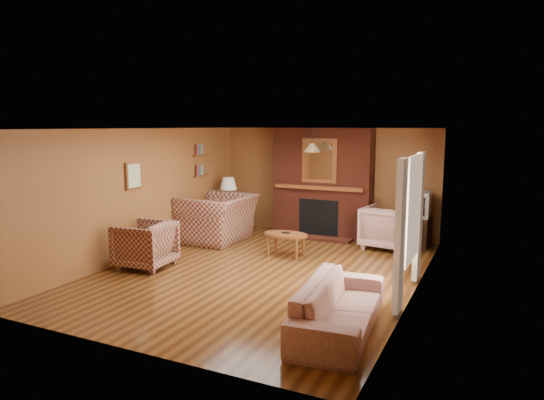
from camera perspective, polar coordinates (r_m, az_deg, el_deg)
The scene contains 20 objects.
floor at distance 8.33m, azimuth -1.10°, elevation -8.36°, with size 6.50×6.50×0.00m, color #43240E.
ceiling at distance 7.96m, azimuth -1.15°, elevation 8.39°, with size 6.50×6.50×0.00m, color silver.
wall_back at distance 11.03m, azimuth 6.42°, elevation 2.20°, with size 6.50×6.50×0.00m, color brown.
wall_front at distance 5.40m, azimuth -16.74°, elevation -5.02°, with size 6.50×6.50×0.00m, color brown.
wall_left at distance 9.43m, azimuth -14.86°, elevation 0.84°, with size 6.50×6.50×0.00m, color brown.
wall_right at distance 7.31m, azimuth 16.72°, elevation -1.48°, with size 6.50×6.50×0.00m, color brown.
fireplace at distance 10.79m, azimuth 5.96°, elevation 1.96°, with size 2.20×0.82×2.40m.
window_right at distance 7.13m, azimuth 16.07°, elevation -2.29°, with size 0.10×1.85×2.00m.
bookshelf at distance 10.86m, azimuth -8.24°, elevation 4.53°, with size 0.09×0.55×0.71m.
botanical_print at distance 9.14m, azimuth -15.99°, elevation 2.76°, with size 0.05×0.40×0.50m.
pendant_light at distance 10.08m, azimuth 4.73°, elevation 6.17°, with size 0.36×0.36×0.48m.
plaid_loveseat at distance 10.42m, azimuth -6.37°, elevation -2.14°, with size 1.50×1.31×0.98m, color maroon.
plaid_armchair at distance 8.72m, azimuth -14.71°, elevation -5.11°, with size 0.86×0.89×0.81m, color maroon.
floral_sofa at distance 6.02m, azimuth 7.92°, elevation -12.27°, with size 2.06×0.80×0.60m, color #B4AA8B.
floral_armchair at distance 10.01m, azimuth 13.43°, elevation -3.15°, with size 0.91×0.94×0.85m, color #B4AA8B.
coffee_table at distance 9.12m, azimuth 1.62°, elevation -4.30°, with size 0.86×0.53×0.47m.
side_table at distance 11.32m, azimuth -5.11°, elevation -2.19°, with size 0.46×0.46×0.62m, color brown.
table_lamp at distance 11.21m, azimuth -5.15°, elevation 1.19°, with size 0.40×0.40×0.65m.
tv_stand at distance 10.26m, azimuth 16.41°, elevation -3.61°, with size 0.58×0.53×0.63m, color black.
crt_tv at distance 10.15m, azimuth 16.55°, elevation -0.46°, with size 0.56×0.56×0.51m.
Camera 1 is at (3.55, -7.12, 2.45)m, focal length 32.00 mm.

